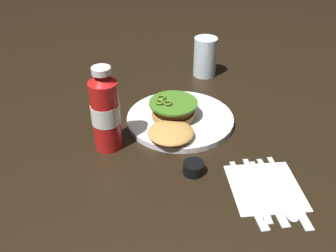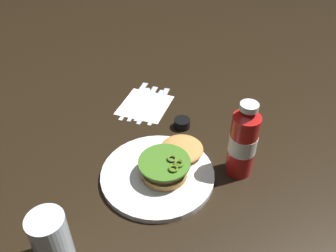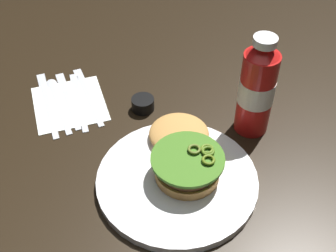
% 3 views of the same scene
% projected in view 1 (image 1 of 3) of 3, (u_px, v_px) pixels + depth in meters
% --- Properties ---
extents(ground_plane, '(3.00, 3.00, 0.00)m').
position_uv_depth(ground_plane, '(212.00, 119.00, 1.02)').
color(ground_plane, black).
extents(dinner_plate, '(0.28, 0.28, 0.01)m').
position_uv_depth(dinner_plate, '(180.00, 119.00, 1.01)').
color(dinner_plate, white).
rests_on(dinner_plate, ground_plane).
extents(burger_sandwich, '(0.21, 0.13, 0.05)m').
position_uv_depth(burger_sandwich, '(172.00, 118.00, 0.96)').
color(burger_sandwich, '#BC8442').
rests_on(burger_sandwich, dinner_plate).
extents(ketchup_bottle, '(0.07, 0.07, 0.21)m').
position_uv_depth(ketchup_bottle, '(106.00, 112.00, 0.87)').
color(ketchup_bottle, red).
rests_on(ketchup_bottle, ground_plane).
extents(water_glass, '(0.07, 0.07, 0.12)m').
position_uv_depth(water_glass, '(205.00, 57.00, 1.21)').
color(water_glass, silver).
rests_on(water_glass, ground_plane).
extents(condiment_cup, '(0.05, 0.05, 0.03)m').
position_uv_depth(condiment_cup, '(194.00, 168.00, 0.83)').
color(condiment_cup, black).
rests_on(condiment_cup, ground_plane).
extents(napkin, '(0.16, 0.15, 0.00)m').
position_uv_depth(napkin, '(265.00, 187.00, 0.80)').
color(napkin, white).
rests_on(napkin, ground_plane).
extents(butter_knife, '(0.21, 0.04, 0.00)m').
position_uv_depth(butter_knife, '(250.00, 196.00, 0.77)').
color(butter_knife, silver).
rests_on(butter_knife, napkin).
extents(fork_utensil, '(0.20, 0.02, 0.00)m').
position_uv_depth(fork_utensil, '(258.00, 193.00, 0.78)').
color(fork_utensil, silver).
rests_on(fork_utensil, napkin).
extents(steak_knife, '(0.20, 0.03, 0.00)m').
position_uv_depth(steak_knife, '(270.00, 194.00, 0.78)').
color(steak_knife, silver).
rests_on(steak_knife, napkin).
extents(spoon_utensil, '(0.19, 0.04, 0.00)m').
position_uv_depth(spoon_utensil, '(281.00, 195.00, 0.78)').
color(spoon_utensil, silver).
rests_on(spoon_utensil, napkin).
extents(table_knife, '(0.22, 0.03, 0.00)m').
position_uv_depth(table_knife, '(291.00, 193.00, 0.78)').
color(table_knife, silver).
rests_on(table_knife, napkin).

